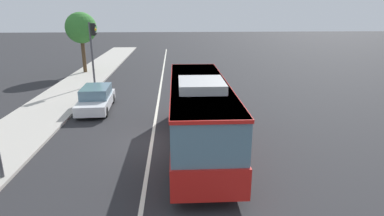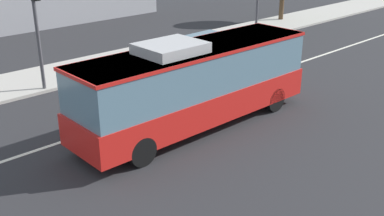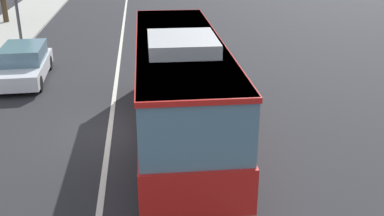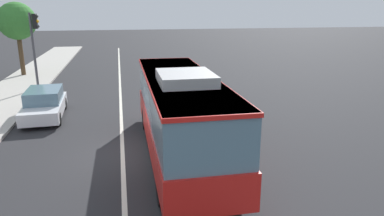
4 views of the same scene
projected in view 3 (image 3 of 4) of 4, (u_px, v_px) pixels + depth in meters
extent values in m
plane|color=#28282B|center=(110.00, 131.00, 14.73)|extent=(160.00, 160.00, 0.00)
cube|color=silver|center=(110.00, 131.00, 14.73)|extent=(76.00, 0.16, 0.01)
cube|color=red|center=(179.00, 107.00, 14.05)|extent=(10.02, 2.56, 1.10)
cube|color=slate|center=(179.00, 66.00, 13.55)|extent=(9.82, 2.49, 1.58)
cube|color=red|center=(179.00, 42.00, 13.27)|extent=(9.92, 2.54, 0.12)
cube|color=#B2B2B2|center=(182.00, 44.00, 12.08)|extent=(2.21, 1.81, 0.36)
cylinder|color=black|center=(143.00, 87.00, 17.25)|extent=(1.00, 0.31, 1.00)
cylinder|color=black|center=(201.00, 85.00, 17.47)|extent=(1.00, 0.31, 1.00)
cylinder|color=black|center=(146.00, 180.00, 10.98)|extent=(1.00, 0.31, 1.00)
cylinder|color=black|center=(235.00, 175.00, 11.20)|extent=(1.00, 0.31, 1.00)
cube|color=white|center=(24.00, 69.00, 19.31)|extent=(4.57, 1.99, 0.60)
cube|color=slate|center=(23.00, 53.00, 19.31)|extent=(2.59, 1.76, 0.64)
cylinder|color=black|center=(39.00, 84.00, 18.13)|extent=(0.65, 0.25, 0.64)
cylinder|color=black|center=(49.00, 63.00, 20.88)|extent=(0.65, 0.25, 0.64)
cylinder|color=black|center=(12.00, 64.00, 20.65)|extent=(0.65, 0.25, 0.64)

